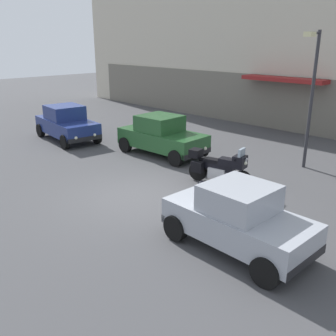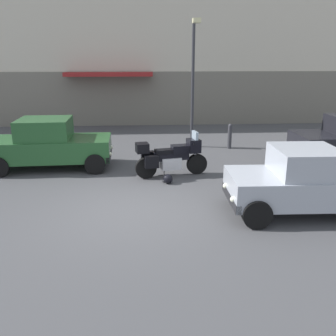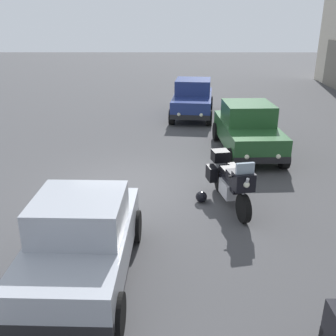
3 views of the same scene
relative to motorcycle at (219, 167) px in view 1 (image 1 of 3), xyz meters
The scene contains 8 objects.
ground_plane 2.85m from the motorcycle, 113.26° to the right, with size 80.00×80.00×0.00m, color #424244.
building_facade_rear 11.31m from the motorcycle, 96.25° to the left, with size 37.32×3.40×11.62m.
motorcycle is the anchor object (origin of this frame).
helmet 0.84m from the motorcycle, 100.06° to the right, with size 0.28×0.28×0.28m, color black.
car_hatchback_near 8.83m from the motorcycle, behind, with size 4.00×2.16×1.64m.
car_compact_side 4.09m from the motorcycle, 45.84° to the right, with size 3.51×1.78×1.56m.
car_wagon_end 4.01m from the motorcycle, 164.10° to the left, with size 3.93×1.93×1.64m.
streetlamp_curbside 4.47m from the motorcycle, 72.60° to the left, with size 0.28×0.94×4.90m.
Camera 1 is at (8.32, -6.92, 4.57)m, focal length 40.52 mm.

